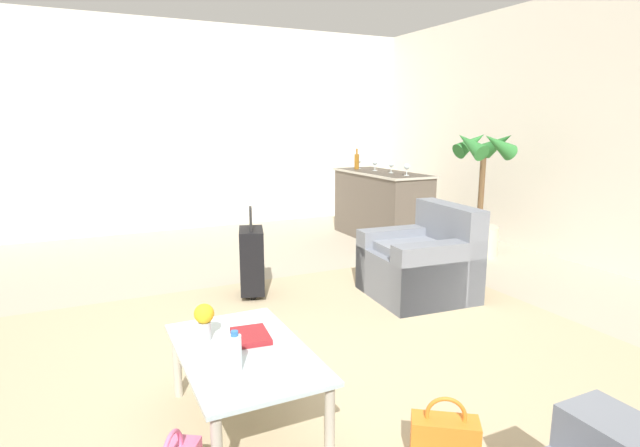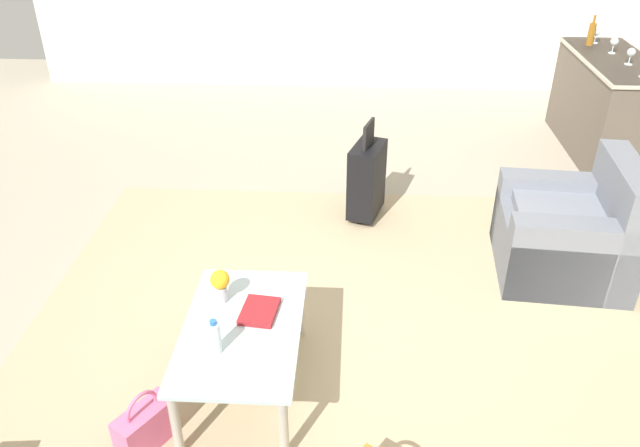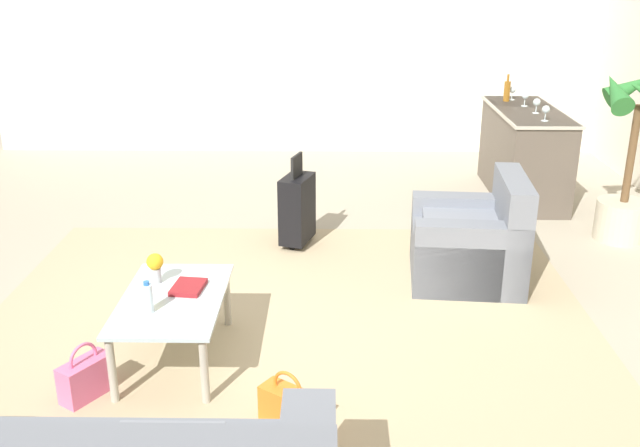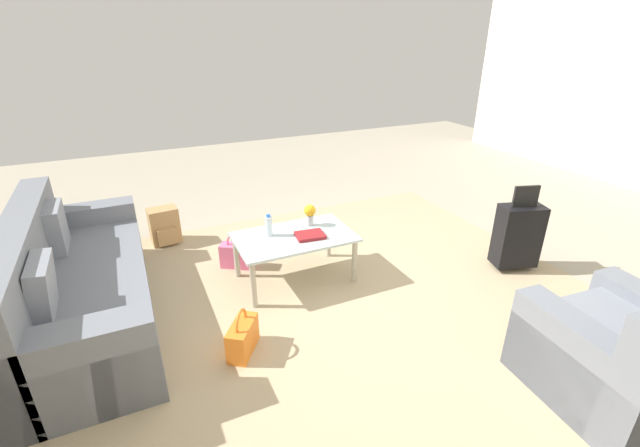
# 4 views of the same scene
# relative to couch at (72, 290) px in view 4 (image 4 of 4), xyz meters

# --- Properties ---
(ground_plane) EXTENTS (12.00, 12.00, 0.00)m
(ground_plane) POSITION_rel_couch_xyz_m (-2.19, 0.60, -0.31)
(ground_plane) COLOR #A89E89
(area_rug) EXTENTS (5.20, 4.40, 0.01)m
(area_rug) POSITION_rel_couch_xyz_m (-1.59, 0.80, -0.31)
(area_rug) COLOR tan
(area_rug) RESTS_ON ground
(couch) EXTENTS (0.88, 2.25, 0.91)m
(couch) POSITION_rel_couch_xyz_m (0.00, 0.00, 0.00)
(couch) COLOR slate
(couch) RESTS_ON ground
(armchair) EXTENTS (0.95, 0.94, 0.87)m
(armchair) POSITION_rel_couch_xyz_m (-3.09, 2.27, -0.01)
(armchair) COLOR slate
(armchair) RESTS_ON ground
(coffee_table) EXTENTS (1.05, 0.64, 0.45)m
(coffee_table) POSITION_rel_couch_xyz_m (-1.79, 0.10, 0.08)
(coffee_table) COLOR silver
(coffee_table) RESTS_ON ground
(water_bottle) EXTENTS (0.06, 0.06, 0.20)m
(water_bottle) POSITION_rel_couch_xyz_m (-1.59, -0.00, 0.23)
(water_bottle) COLOR silver
(water_bottle) RESTS_ON coffee_table
(coffee_table_book) EXTENTS (0.27, 0.22, 0.03)m
(coffee_table_book) POSITION_rel_couch_xyz_m (-1.91, 0.18, 0.15)
(coffee_table_book) COLOR maroon
(coffee_table_book) RESTS_ON coffee_table
(flower_vase) EXTENTS (0.11, 0.11, 0.21)m
(flower_vase) POSITION_rel_couch_xyz_m (-2.01, -0.05, 0.26)
(flower_vase) COLOR #B2B7BC
(flower_vase) RESTS_ON coffee_table
(suitcase_black) EXTENTS (0.45, 0.33, 0.85)m
(suitcase_black) POSITION_rel_couch_xyz_m (-3.79, 0.80, 0.05)
(suitcase_black) COLOR black
(suitcase_black) RESTS_ON ground
(handbag_orange) EXTENTS (0.30, 0.34, 0.36)m
(handbag_orange) POSITION_rel_couch_xyz_m (-1.08, 0.87, -0.18)
(handbag_orange) COLOR orange
(handbag_orange) RESTS_ON ground
(handbag_pink) EXTENTS (0.34, 0.29, 0.36)m
(handbag_pink) POSITION_rel_couch_xyz_m (-1.37, -0.35, -0.18)
(handbag_pink) COLOR pink
(handbag_pink) RESTS_ON ground
(backpack_tan) EXTENTS (0.32, 0.27, 0.40)m
(backpack_tan) POSITION_rel_couch_xyz_m (-0.80, -1.19, -0.12)
(backpack_tan) COLOR tan
(backpack_tan) RESTS_ON ground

